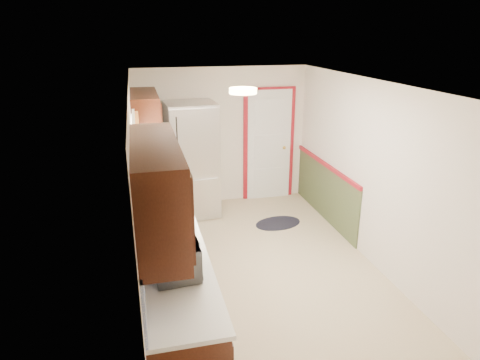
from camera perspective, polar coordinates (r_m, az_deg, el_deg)
room_shell at (r=5.24m, az=3.03°, el=-0.48°), size 3.20×5.20×2.52m
kitchen_run at (r=4.93m, az=-10.06°, el=-7.03°), size 0.63×4.00×2.20m
back_wall_trim at (r=7.63m, az=5.42°, el=3.42°), size 1.12×2.30×2.08m
ceiling_fixture at (r=4.69m, az=0.40°, el=11.82°), size 0.30×0.30×0.06m
microwave at (r=3.85m, az=-8.67°, el=-9.46°), size 0.37×0.60×0.39m
refrigerator at (r=7.11m, az=-6.41°, el=2.70°), size 0.84×0.81×1.90m
rug at (r=7.01m, az=5.09°, el=-5.75°), size 0.85×0.63×0.01m
cooktop at (r=6.45m, az=-10.82°, el=0.71°), size 0.50×0.60×0.02m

